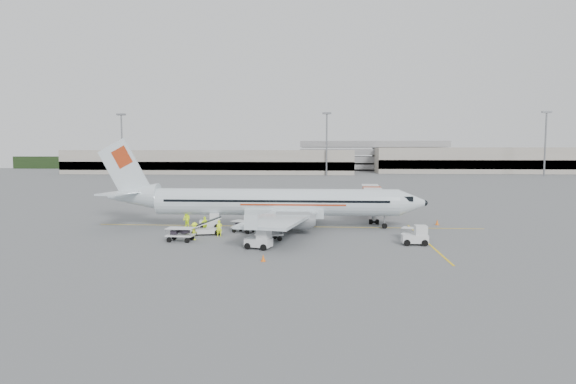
% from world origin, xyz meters
% --- Properties ---
extents(ground, '(360.00, 360.00, 0.00)m').
position_xyz_m(ground, '(0.00, 0.00, 0.00)').
color(ground, '#56595B').
extents(stripe_lead, '(44.00, 0.20, 0.01)m').
position_xyz_m(stripe_lead, '(0.00, 0.00, 0.01)').
color(stripe_lead, yellow).
rests_on(stripe_lead, ground).
extents(stripe_cross, '(0.20, 20.00, 0.01)m').
position_xyz_m(stripe_cross, '(14.00, -8.00, 0.01)').
color(stripe_cross, yellow).
rests_on(stripe_cross, ground).
extents(terminal_west, '(110.00, 22.00, 9.00)m').
position_xyz_m(terminal_west, '(-40.00, 130.00, 4.50)').
color(terminal_west, gray).
rests_on(terminal_west, ground).
extents(terminal_east, '(90.00, 26.00, 10.00)m').
position_xyz_m(terminal_east, '(70.00, 145.00, 5.00)').
color(terminal_east, gray).
rests_on(terminal_east, ground).
extents(parking_garage, '(62.00, 24.00, 14.00)m').
position_xyz_m(parking_garage, '(25.00, 160.00, 7.00)').
color(parking_garage, slate).
rests_on(parking_garage, ground).
extents(treeline, '(300.00, 3.00, 6.00)m').
position_xyz_m(treeline, '(0.00, 175.00, 3.00)').
color(treeline, black).
rests_on(treeline, ground).
extents(mast_west, '(3.20, 1.20, 22.00)m').
position_xyz_m(mast_west, '(-70.00, 118.00, 11.00)').
color(mast_west, slate).
rests_on(mast_west, ground).
extents(mast_center, '(3.20, 1.20, 22.00)m').
position_xyz_m(mast_center, '(5.00, 118.00, 11.00)').
color(mast_center, slate).
rests_on(mast_center, ground).
extents(mast_east, '(3.20, 1.20, 22.00)m').
position_xyz_m(mast_east, '(80.00, 118.00, 11.00)').
color(mast_east, slate).
rests_on(mast_east, ground).
extents(aircraft, '(36.11, 28.48, 9.85)m').
position_xyz_m(aircraft, '(-1.10, -0.79, 4.93)').
color(aircraft, silver).
rests_on(aircraft, ground).
extents(jet_bridge, '(3.54, 15.52, 4.05)m').
position_xyz_m(jet_bridge, '(10.37, 8.20, 2.02)').
color(jet_bridge, silver).
rests_on(jet_bridge, ground).
extents(belt_loader, '(4.60, 2.59, 2.35)m').
position_xyz_m(belt_loader, '(-7.89, -6.02, 1.18)').
color(belt_loader, silver).
rests_on(belt_loader, ground).
extents(tug_fore, '(2.33, 1.34, 1.80)m').
position_xyz_m(tug_fore, '(12.59, -9.80, 0.90)').
color(tug_fore, silver).
rests_on(tug_fore, ground).
extents(tug_mid, '(2.56, 1.92, 1.76)m').
position_xyz_m(tug_mid, '(-1.50, -12.65, 0.88)').
color(tug_mid, silver).
rests_on(tug_mid, ground).
extents(tug_aft, '(2.47, 1.72, 1.74)m').
position_xyz_m(tug_aft, '(-8.44, -2.00, 0.87)').
color(tug_aft, silver).
rests_on(tug_aft, ground).
extents(cart_loaded_a, '(2.64, 1.66, 1.33)m').
position_xyz_m(cart_loaded_a, '(-9.40, -9.81, 0.67)').
color(cart_loaded_a, silver).
rests_on(cart_loaded_a, ground).
extents(cart_loaded_b, '(2.77, 2.27, 1.25)m').
position_xyz_m(cart_loaded_b, '(-4.23, -4.29, 0.63)').
color(cart_loaded_b, silver).
rests_on(cart_loaded_b, ground).
extents(cart_empty_a, '(2.88, 2.44, 1.29)m').
position_xyz_m(cart_empty_a, '(-1.03, -8.82, 0.65)').
color(cart_empty_a, silver).
rests_on(cart_empty_a, ground).
extents(cart_empty_b, '(2.43, 1.94, 1.11)m').
position_xyz_m(cart_empty_b, '(13.01, -6.73, 0.55)').
color(cart_empty_b, silver).
rests_on(cart_empty_b, ground).
extents(cone_nose, '(0.42, 0.42, 0.68)m').
position_xyz_m(cone_nose, '(17.44, 2.51, 0.34)').
color(cone_nose, orange).
rests_on(cone_nose, ground).
extents(cone_port, '(0.37, 0.37, 0.60)m').
position_xyz_m(cone_port, '(-3.99, 12.04, 0.30)').
color(cone_port, orange).
rests_on(cone_port, ground).
extents(cone_stbd, '(0.35, 0.35, 0.57)m').
position_xyz_m(cone_stbd, '(-0.47, -17.48, 0.29)').
color(cone_stbd, orange).
rests_on(cone_stbd, ground).
extents(crew_a, '(0.68, 0.54, 1.64)m').
position_xyz_m(crew_a, '(-6.31, -6.81, 0.82)').
color(crew_a, '#DDFF19').
rests_on(crew_a, ground).
extents(crew_b, '(1.14, 1.07, 1.88)m').
position_xyz_m(crew_b, '(-11.22, -1.50, 0.94)').
color(crew_b, '#DDFF19').
rests_on(crew_b, ground).
extents(crew_c, '(0.73, 1.16, 1.72)m').
position_xyz_m(crew_c, '(-8.27, -8.92, 0.86)').
color(crew_c, '#DDFF19').
rests_on(crew_c, ground).
extents(crew_d, '(1.10, 0.89, 1.75)m').
position_xyz_m(crew_d, '(-8.23, -5.00, 0.87)').
color(crew_d, '#DDFF19').
rests_on(crew_d, ground).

